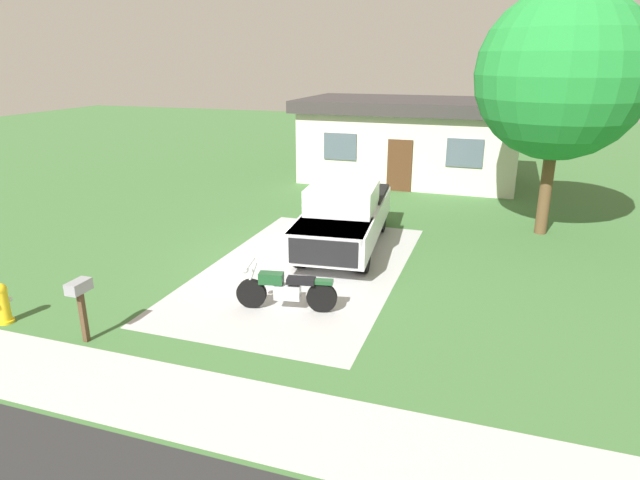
{
  "coord_description": "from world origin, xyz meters",
  "views": [
    {
      "loc": [
        4.6,
        -12.33,
        5.22
      ],
      "look_at": [
        0.48,
        -0.17,
        0.9
      ],
      "focal_mm": 30.55,
      "sensor_mm": 36.0,
      "label": 1
    }
  ],
  "objects_px": {
    "mailbox": "(80,295)",
    "neighbor_house": "(411,139)",
    "motorcycle": "(285,289)",
    "pickup_truck": "(345,215)",
    "shade_tree": "(561,75)",
    "fire_hydrant": "(3,304)"
  },
  "relations": [
    {
      "from": "motorcycle",
      "to": "fire_hydrant",
      "type": "xyz_separation_m",
      "value": [
        -5.26,
        -2.43,
        -0.05
      ]
    },
    {
      "from": "pickup_truck",
      "to": "motorcycle",
      "type": "bearing_deg",
      "value": -90.48
    },
    {
      "from": "fire_hydrant",
      "to": "shade_tree",
      "type": "xyz_separation_m",
      "value": [
        10.75,
        10.03,
        4.31
      ]
    },
    {
      "from": "fire_hydrant",
      "to": "neighbor_house",
      "type": "relative_size",
      "value": 0.09
    },
    {
      "from": "pickup_truck",
      "to": "shade_tree",
      "type": "relative_size",
      "value": 0.81
    },
    {
      "from": "shade_tree",
      "to": "neighbor_house",
      "type": "xyz_separation_m",
      "value": [
        -5.28,
        6.69,
        -2.94
      ]
    },
    {
      "from": "fire_hydrant",
      "to": "mailbox",
      "type": "xyz_separation_m",
      "value": [
        2.13,
        -0.1,
        0.55
      ]
    },
    {
      "from": "motorcycle",
      "to": "neighbor_house",
      "type": "xyz_separation_m",
      "value": [
        0.21,
        14.28,
        1.32
      ]
    },
    {
      "from": "mailbox",
      "to": "neighbor_house",
      "type": "height_order",
      "value": "neighbor_house"
    },
    {
      "from": "shade_tree",
      "to": "pickup_truck",
      "type": "bearing_deg",
      "value": -149.9
    },
    {
      "from": "pickup_truck",
      "to": "fire_hydrant",
      "type": "xyz_separation_m",
      "value": [
        -5.3,
        -6.87,
        -0.53
      ]
    },
    {
      "from": "motorcycle",
      "to": "fire_hydrant",
      "type": "height_order",
      "value": "motorcycle"
    },
    {
      "from": "shade_tree",
      "to": "fire_hydrant",
      "type": "bearing_deg",
      "value": -136.98
    },
    {
      "from": "mailbox",
      "to": "shade_tree",
      "type": "height_order",
      "value": "shade_tree"
    },
    {
      "from": "pickup_truck",
      "to": "mailbox",
      "type": "bearing_deg",
      "value": -114.41
    },
    {
      "from": "mailbox",
      "to": "neighbor_house",
      "type": "relative_size",
      "value": 0.13
    },
    {
      "from": "shade_tree",
      "to": "motorcycle",
      "type": "bearing_deg",
      "value": -125.83
    },
    {
      "from": "motorcycle",
      "to": "fire_hydrant",
      "type": "bearing_deg",
      "value": -155.18
    },
    {
      "from": "fire_hydrant",
      "to": "mailbox",
      "type": "bearing_deg",
      "value": -2.8
    },
    {
      "from": "neighbor_house",
      "to": "mailbox",
      "type": "bearing_deg",
      "value": -101.22
    },
    {
      "from": "motorcycle",
      "to": "pickup_truck",
      "type": "relative_size",
      "value": 0.38
    },
    {
      "from": "mailbox",
      "to": "shade_tree",
      "type": "relative_size",
      "value": 0.18
    }
  ]
}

